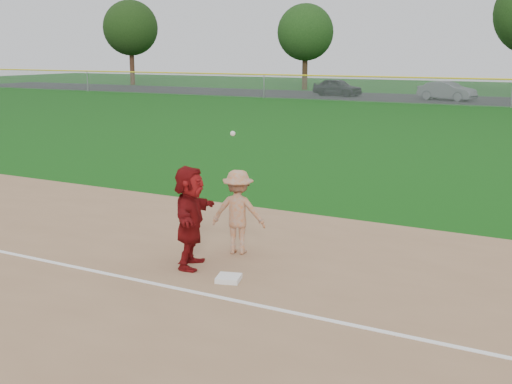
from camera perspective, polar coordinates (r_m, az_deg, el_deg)
The scene contains 9 objects.
ground at distance 11.65m, azimuth -3.54°, elevation -7.67°, with size 160.00×160.00×0.00m, color #0F490E.
foul_line at distance 11.02m, azimuth -5.76°, elevation -8.78°, with size 60.00×0.10×0.01m, color white.
first_base at distance 11.45m, azimuth -2.45°, elevation -7.68°, with size 0.41×0.41×0.09m, color white.
base_runner at distance 11.97m, azimuth -5.89°, elevation -2.21°, with size 1.79×0.57×1.93m, color #650B0C.
car_left at distance 58.93m, azimuth 7.25°, elevation 9.23°, with size 1.82×4.52×1.54m, color black.
car_mid at distance 55.40m, azimuth 16.61°, elevation 8.62°, with size 1.63×4.68×1.54m, color #5A5C61.
first_base_play at distance 12.76m, azimuth -1.59°, elevation -1.78°, with size 1.22×1.34×2.58m.
tree_0 at distance 79.01m, azimuth -11.09°, elevation 14.12°, with size 6.40×6.40×9.81m.
tree_1 at distance 68.22m, azimuth 4.42°, elevation 13.96°, with size 5.80×5.80×8.75m.
Camera 1 is at (5.81, -9.27, 4.01)m, focal length 45.00 mm.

